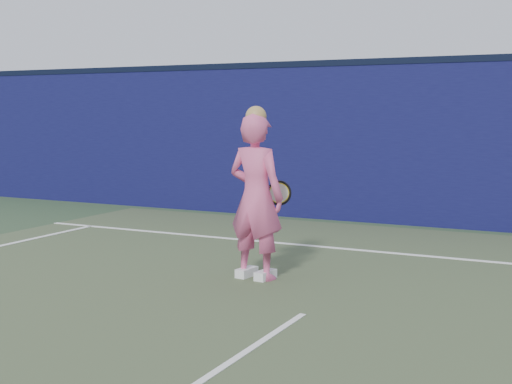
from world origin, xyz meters
The scene contains 6 objects.
ground centered at (0.00, 0.00, 0.00)m, with size 80.00×80.00×0.00m, color #2A4329.
backstop_wall centered at (0.00, 6.50, 1.25)m, with size 24.00×0.40×2.50m, color #0E0E3E.
wall_cap centered at (0.00, 6.50, 2.55)m, with size 24.00×0.42×0.10m, color black.
player centered at (-0.98, 2.06, 0.88)m, with size 0.68×0.49×1.83m.
racket centered at (-0.94, 2.50, 0.87)m, with size 0.52×0.12×0.28m.
court_lines centered at (0.00, -0.33, 0.01)m, with size 11.00×12.04×0.01m.
Camera 1 is at (2.32, -4.61, 1.77)m, focal length 50.00 mm.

